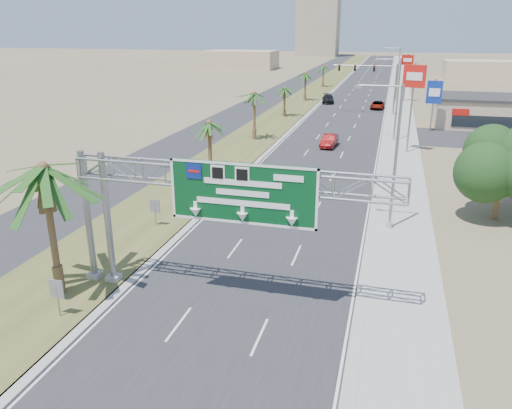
{
  "coord_description": "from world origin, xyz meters",
  "views": [
    {
      "loc": [
        6.95,
        -11.88,
        13.38
      ],
      "look_at": [
        0.18,
        13.1,
        4.2
      ],
      "focal_mm": 35.0,
      "sensor_mm": 36.0,
      "label": 1
    }
  ],
  "objects_px": {
    "pole_sign_red_near": "(414,82)",
    "signal_mast": "(382,85)",
    "store_building": "(501,113)",
    "pole_sign_red_far": "(407,64)",
    "car_left_lane": "(262,182)",
    "car_right_lane": "(377,105)",
    "car_far": "(328,99)",
    "sign_gantry": "(214,187)",
    "palm_near": "(43,169)",
    "car_mid_lane": "(329,141)",
    "pole_sign_blue": "(434,94)"
  },
  "relations": [
    {
      "from": "sign_gantry",
      "to": "car_mid_lane",
      "type": "relative_size",
      "value": 3.79
    },
    {
      "from": "pole_sign_red_near",
      "to": "signal_mast",
      "type": "bearing_deg",
      "value": 98.37
    },
    {
      "from": "sign_gantry",
      "to": "car_right_lane",
      "type": "xyz_separation_m",
      "value": [
        5.53,
        68.37,
        -5.4
      ]
    },
    {
      "from": "palm_near",
      "to": "car_mid_lane",
      "type": "bearing_deg",
      "value": 76.48
    },
    {
      "from": "car_left_lane",
      "to": "car_far",
      "type": "height_order",
      "value": "car_left_lane"
    },
    {
      "from": "signal_mast",
      "to": "pole_sign_red_near",
      "type": "relative_size",
      "value": 1.04
    },
    {
      "from": "car_left_lane",
      "to": "pole_sign_red_near",
      "type": "xyz_separation_m",
      "value": [
        12.33,
        17.94,
        7.0
      ]
    },
    {
      "from": "palm_near",
      "to": "car_left_lane",
      "type": "xyz_separation_m",
      "value": [
        5.87,
        20.03,
        -6.12
      ]
    },
    {
      "from": "car_mid_lane",
      "to": "pole_sign_blue",
      "type": "distance_m",
      "value": 18.15
    },
    {
      "from": "store_building",
      "to": "signal_mast",
      "type": "bearing_deg",
      "value": 160.46
    },
    {
      "from": "car_left_lane",
      "to": "pole_sign_blue",
      "type": "xyz_separation_m",
      "value": [
        15.57,
        31.43,
        4.25
      ]
    },
    {
      "from": "sign_gantry",
      "to": "car_left_lane",
      "type": "bearing_deg",
      "value": 97.15
    },
    {
      "from": "car_left_lane",
      "to": "car_far",
      "type": "distance_m",
      "value": 55.42
    },
    {
      "from": "palm_near",
      "to": "car_mid_lane",
      "type": "height_order",
      "value": "palm_near"
    },
    {
      "from": "car_far",
      "to": "car_left_lane",
      "type": "bearing_deg",
      "value": -95.9
    },
    {
      "from": "car_right_lane",
      "to": "pole_sign_blue",
      "type": "height_order",
      "value": "pole_sign_blue"
    },
    {
      "from": "palm_near",
      "to": "pole_sign_red_near",
      "type": "height_order",
      "value": "pole_sign_red_near"
    },
    {
      "from": "palm_near",
      "to": "car_far",
      "type": "xyz_separation_m",
      "value": [
        4.37,
        75.44,
        -6.16
      ]
    },
    {
      "from": "car_left_lane",
      "to": "car_right_lane",
      "type": "relative_size",
      "value": 1.01
    },
    {
      "from": "pole_sign_blue",
      "to": "car_left_lane",
      "type": "bearing_deg",
      "value": -116.35
    },
    {
      "from": "palm_near",
      "to": "pole_sign_red_near",
      "type": "xyz_separation_m",
      "value": [
        18.2,
        37.97,
        0.88
      ]
    },
    {
      "from": "car_mid_lane",
      "to": "pole_sign_red_near",
      "type": "height_order",
      "value": "pole_sign_red_near"
    },
    {
      "from": "pole_sign_red_near",
      "to": "pole_sign_blue",
      "type": "relative_size",
      "value": 1.41
    },
    {
      "from": "signal_mast",
      "to": "sign_gantry",
      "type": "bearing_deg",
      "value": -95.74
    },
    {
      "from": "palm_near",
      "to": "pole_sign_red_near",
      "type": "bearing_deg",
      "value": 64.39
    },
    {
      "from": "palm_near",
      "to": "car_far",
      "type": "relative_size",
      "value": 1.58
    },
    {
      "from": "car_far",
      "to": "pole_sign_red_near",
      "type": "relative_size",
      "value": 0.54
    },
    {
      "from": "signal_mast",
      "to": "car_far",
      "type": "relative_size",
      "value": 1.95
    },
    {
      "from": "store_building",
      "to": "pole_sign_red_near",
      "type": "height_order",
      "value": "pole_sign_red_near"
    },
    {
      "from": "palm_near",
      "to": "pole_sign_red_far",
      "type": "height_order",
      "value": "pole_sign_red_far"
    },
    {
      "from": "sign_gantry",
      "to": "car_far",
      "type": "xyz_separation_m",
      "value": [
        -3.77,
        73.51,
        -5.29
      ]
    },
    {
      "from": "sign_gantry",
      "to": "pole_sign_red_near",
      "type": "xyz_separation_m",
      "value": [
        10.06,
        36.04,
        1.76
      ]
    },
    {
      "from": "signal_mast",
      "to": "pole_sign_red_far",
      "type": "relative_size",
      "value": 1.16
    },
    {
      "from": "store_building",
      "to": "sign_gantry",
      "type": "bearing_deg",
      "value": -112.36
    },
    {
      "from": "sign_gantry",
      "to": "car_left_lane",
      "type": "xyz_separation_m",
      "value": [
        -2.27,
        18.1,
        -5.24
      ]
    },
    {
      "from": "car_left_lane",
      "to": "car_far",
      "type": "xyz_separation_m",
      "value": [
        -1.5,
        55.4,
        -0.05
      ]
    },
    {
      "from": "sign_gantry",
      "to": "pole_sign_red_near",
      "type": "bearing_deg",
      "value": 74.4
    },
    {
      "from": "sign_gantry",
      "to": "pole_sign_blue",
      "type": "relative_size",
      "value": 2.39
    },
    {
      "from": "car_left_lane",
      "to": "pole_sign_blue",
      "type": "height_order",
      "value": "pole_sign_blue"
    },
    {
      "from": "signal_mast",
      "to": "pole_sign_blue",
      "type": "bearing_deg",
      "value": -60.56
    },
    {
      "from": "car_far",
      "to": "pole_sign_red_far",
      "type": "relative_size",
      "value": 0.6
    },
    {
      "from": "sign_gantry",
      "to": "pole_sign_red_near",
      "type": "height_order",
      "value": "pole_sign_red_near"
    },
    {
      "from": "palm_near",
      "to": "signal_mast",
      "type": "distance_m",
      "value": 65.6
    },
    {
      "from": "pole_sign_blue",
      "to": "sign_gantry",
      "type": "bearing_deg",
      "value": -105.02
    },
    {
      "from": "store_building",
      "to": "pole_sign_red_far",
      "type": "height_order",
      "value": "pole_sign_red_far"
    },
    {
      "from": "car_left_lane",
      "to": "car_mid_lane",
      "type": "relative_size",
      "value": 1.08
    },
    {
      "from": "car_right_lane",
      "to": "pole_sign_red_near",
      "type": "bearing_deg",
      "value": -79.46
    },
    {
      "from": "sign_gantry",
      "to": "palm_near",
      "type": "height_order",
      "value": "palm_near"
    },
    {
      "from": "palm_near",
      "to": "store_building",
      "type": "relative_size",
      "value": 0.46
    },
    {
      "from": "car_mid_lane",
      "to": "car_right_lane",
      "type": "relative_size",
      "value": 0.93
    }
  ]
}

